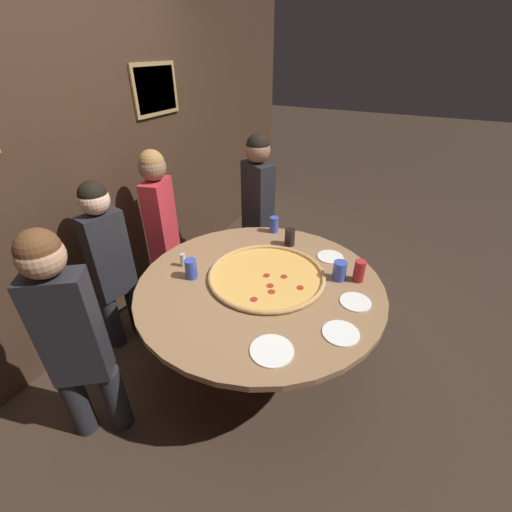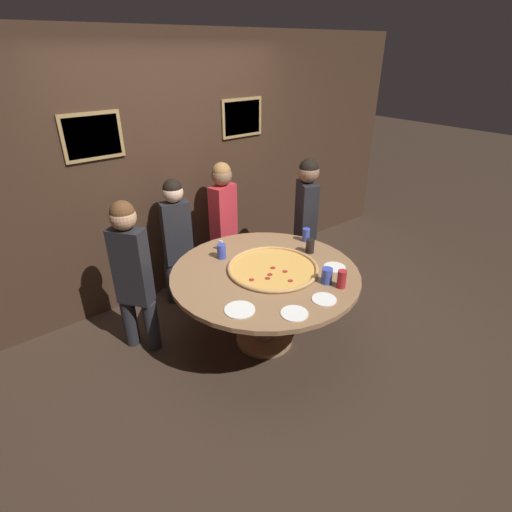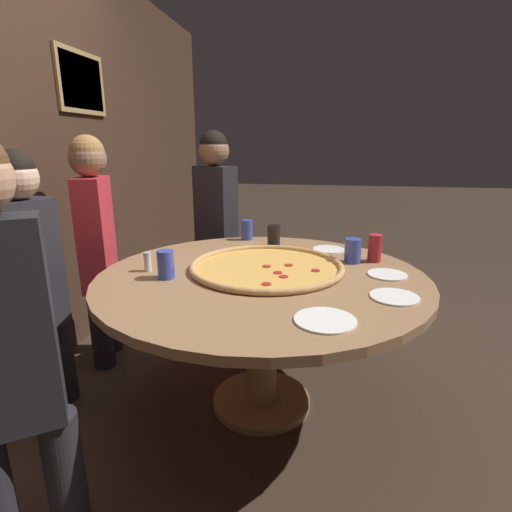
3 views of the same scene
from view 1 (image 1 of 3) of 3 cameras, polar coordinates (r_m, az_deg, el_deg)
name	(u,v)px [view 1 (image 1 of 3)]	position (r m, az deg, el deg)	size (l,w,h in m)	color
ground_plane	(259,361)	(2.74, 0.56, -17.05)	(24.00, 24.00, 0.00)	#38281E
back_wall	(86,168)	(2.83, -26.44, 12.98)	(6.40, 0.08, 2.60)	#3D281C
dining_table	(260,298)	(2.32, 0.64, -7.03)	(1.60, 1.60, 0.74)	#936B47
giant_pizza	(267,275)	(2.28, 1.78, -3.27)	(0.78, 0.78, 0.03)	#E5A84C
drink_cup_by_shaker	(359,271)	(2.32, 16.83, -2.40)	(0.07, 0.07, 0.15)	#B22328
drink_cup_near_left	(290,237)	(2.64, 5.65, 3.13)	(0.08, 0.08, 0.13)	black
drink_cup_far_left	(274,225)	(2.82, 3.02, 5.25)	(0.07, 0.07, 0.13)	#384CB7
drink_cup_front_edge	(340,271)	(2.30, 13.76, -2.40)	(0.09, 0.09, 0.13)	#384CB7
drink_cup_far_right	(191,269)	(2.29, -10.78, -2.11)	(0.08, 0.08, 0.13)	#384CB7
white_plate_beside_cup	(355,302)	(2.16, 16.23, -7.36)	(0.19, 0.19, 0.01)	white
white_plate_near_front	(330,257)	(2.56, 12.28, -0.13)	(0.19, 0.19, 0.01)	white
white_plate_left_side	(272,351)	(1.80, 2.64, -15.47)	(0.23, 0.23, 0.01)	white
white_plate_far_back	(341,333)	(1.94, 13.95, -12.37)	(0.20, 0.20, 0.01)	white
condiment_shaker	(183,260)	(2.43, -12.08, -0.65)	(0.04, 0.04, 0.10)	silver
diner_far_left	(258,204)	(3.17, 0.28, 8.66)	(0.28, 0.38, 1.45)	#232328
diner_side_right	(71,334)	(2.05, -28.46, -11.34)	(0.31, 0.36, 1.40)	#232328
diner_side_left	(161,223)	(2.96, -15.50, 5.25)	(0.37, 0.23, 1.41)	#232328
diner_far_right	(110,259)	(2.67, -23.22, -0.41)	(0.35, 0.20, 1.34)	#232328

